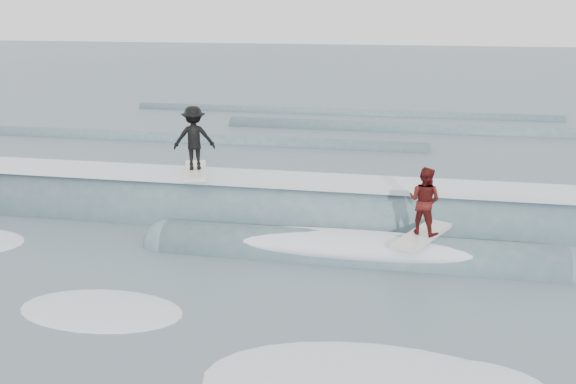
# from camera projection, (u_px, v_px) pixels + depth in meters

# --- Properties ---
(ground) EXTENTS (160.00, 160.00, 0.00)m
(ground) POSITION_uv_depth(u_px,v_px,m) (250.00, 302.00, 12.38)
(ground) COLOR #425661
(ground) RESTS_ON ground
(breaking_wave) EXTENTS (20.20, 3.91, 2.26)m
(breaking_wave) POSITION_uv_depth(u_px,v_px,m) (305.00, 225.00, 16.50)
(breaking_wave) COLOR #3C5C66
(breaking_wave) RESTS_ON ground
(surfer_black) EXTENTS (1.22, 2.07, 1.78)m
(surfer_black) POSITION_uv_depth(u_px,v_px,m) (194.00, 141.00, 16.85)
(surfer_black) COLOR silver
(surfer_black) RESTS_ON ground
(surfer_red) EXTENTS (1.35, 2.04, 1.59)m
(surfer_red) POSITION_uv_depth(u_px,v_px,m) (424.00, 206.00, 13.89)
(surfer_red) COLOR silver
(surfer_red) RESTS_ON ground
(whitewater) EXTENTS (13.90, 8.25, 0.10)m
(whitewater) POSITION_uv_depth(u_px,v_px,m) (203.00, 355.00, 10.49)
(whitewater) COLOR silver
(whitewater) RESTS_ON ground
(far_swells) EXTENTS (34.83, 8.65, 0.80)m
(far_swells) POSITION_uv_depth(u_px,v_px,m) (341.00, 130.00, 29.04)
(far_swells) COLOR #3C5C66
(far_swells) RESTS_ON ground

